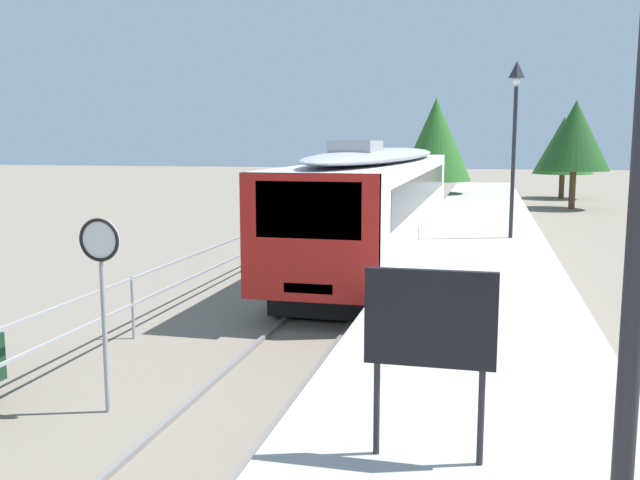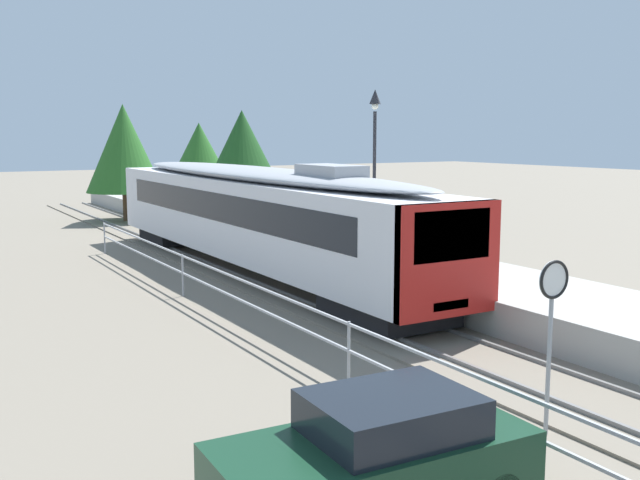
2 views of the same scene
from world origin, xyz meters
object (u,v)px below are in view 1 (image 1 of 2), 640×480
Objects in this scene: speed_limit_sign at (101,267)px; platform_lamp_mid_platform at (515,116)px; commuter_train at (383,193)px; platform_notice_board at (430,325)px.

platform_lamp_mid_platform is at bearing 66.12° from speed_limit_sign.
speed_limit_sign is (-5.97, -13.47, -2.50)m from platform_lamp_mid_platform.
commuter_train is 14.69m from speed_limit_sign.
commuter_train is 7.29× the size of speed_limit_sign.
commuter_train reaches higher than platform_notice_board.
speed_limit_sign reaches higher than platform_notice_board.
platform_notice_board is at bearing -25.77° from speed_limit_sign.
commuter_train is at bearing 99.76° from platform_notice_board.
platform_notice_board is at bearing -94.53° from platform_lamp_mid_platform.
speed_limit_sign is at bearing -97.11° from commuter_train.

